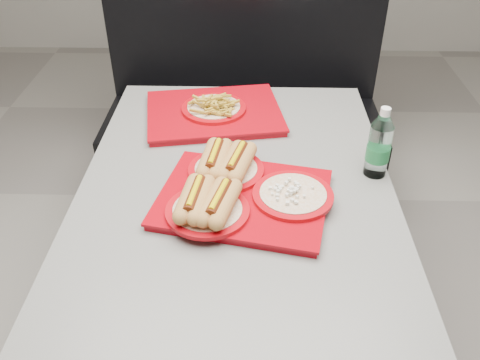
{
  "coord_description": "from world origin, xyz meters",
  "views": [
    {
      "loc": [
        0.04,
        -1.12,
        1.62
      ],
      "look_at": [
        0.01,
        -0.03,
        0.83
      ],
      "focal_mm": 38.0,
      "sensor_mm": 36.0,
      "label": 1
    }
  ],
  "objects_px": {
    "booth_bench": "(243,117)",
    "tray_near": "(237,190)",
    "water_bottle": "(379,146)",
    "tray_far": "(214,110)",
    "diner_table": "(236,241)"
  },
  "relations": [
    {
      "from": "booth_bench",
      "to": "tray_near",
      "type": "height_order",
      "value": "booth_bench"
    },
    {
      "from": "tray_near",
      "to": "water_bottle",
      "type": "distance_m",
      "value": 0.43
    },
    {
      "from": "booth_bench",
      "to": "tray_far",
      "type": "distance_m",
      "value": 0.74
    },
    {
      "from": "tray_near",
      "to": "tray_far",
      "type": "height_order",
      "value": "tray_near"
    },
    {
      "from": "tray_far",
      "to": "water_bottle",
      "type": "height_order",
      "value": "water_bottle"
    },
    {
      "from": "booth_bench",
      "to": "tray_near",
      "type": "bearing_deg",
      "value": -89.82
    },
    {
      "from": "diner_table",
      "to": "booth_bench",
      "type": "bearing_deg",
      "value": 90.0
    },
    {
      "from": "booth_bench",
      "to": "tray_far",
      "type": "relative_size",
      "value": 2.62
    },
    {
      "from": "tray_near",
      "to": "water_bottle",
      "type": "height_order",
      "value": "water_bottle"
    },
    {
      "from": "booth_bench",
      "to": "tray_near",
      "type": "xyz_separation_m",
      "value": [
        0.0,
        -1.11,
        0.38
      ]
    },
    {
      "from": "diner_table",
      "to": "tray_far",
      "type": "bearing_deg",
      "value": 101.22
    },
    {
      "from": "booth_bench",
      "to": "water_bottle",
      "type": "distance_m",
      "value": 1.14
    },
    {
      "from": "tray_near",
      "to": "water_bottle",
      "type": "relative_size",
      "value": 2.37
    },
    {
      "from": "diner_table",
      "to": "water_bottle",
      "type": "bearing_deg",
      "value": 17.01
    },
    {
      "from": "diner_table",
      "to": "tray_near",
      "type": "xyz_separation_m",
      "value": [
        0.0,
        -0.02,
        0.2
      ]
    }
  ]
}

